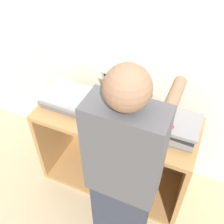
% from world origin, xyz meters
% --- Properties ---
extents(ground_plane, '(12.00, 12.00, 0.00)m').
position_xyz_m(ground_plane, '(0.00, 0.00, 0.00)').
color(ground_plane, tan).
extents(wall_back, '(8.00, 0.05, 2.40)m').
position_xyz_m(wall_back, '(0.00, 0.64, 1.20)').
color(wall_back, silver).
rests_on(wall_back, ground_plane).
extents(cart, '(1.25, 0.53, 0.78)m').
position_xyz_m(cart, '(0.00, 0.34, 0.39)').
color(cart, '#A87A47').
rests_on(cart, ground_plane).
extents(laptop_open, '(0.37, 0.38, 0.27)m').
position_xyz_m(laptop_open, '(0.00, 0.33, 0.84)').
color(laptop_open, '#B7B7BC').
rests_on(laptop_open, cart).
extents(laptop_stack_left, '(0.40, 0.29, 0.10)m').
position_xyz_m(laptop_stack_left, '(-0.40, 0.27, 0.83)').
color(laptop_stack_left, slate).
rests_on(laptop_stack_left, cart).
extents(laptop_stack_right, '(0.40, 0.29, 0.13)m').
position_xyz_m(laptop_stack_right, '(0.40, 0.27, 0.85)').
color(laptop_stack_right, slate).
rests_on(laptop_stack_right, cart).
extents(person, '(0.40, 0.52, 1.59)m').
position_xyz_m(person, '(0.26, -0.24, 0.80)').
color(person, '#2D3342').
rests_on(person, ground_plane).
extents(inventory_tag, '(0.06, 0.02, 0.01)m').
position_xyz_m(inventory_tag, '(0.40, 0.20, 0.92)').
color(inventory_tag, red).
rests_on(inventory_tag, laptop_stack_right).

